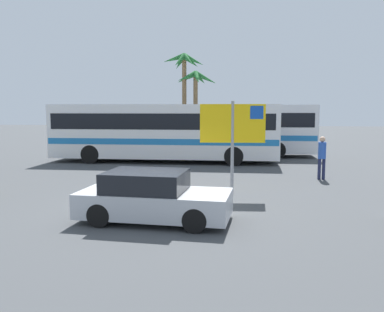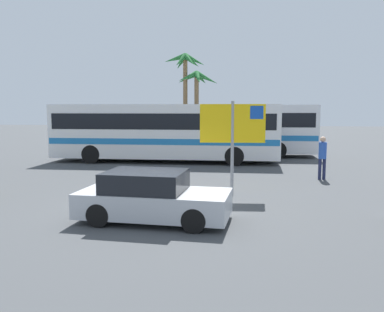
{
  "view_description": "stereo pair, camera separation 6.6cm",
  "coord_description": "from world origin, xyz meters",
  "px_view_note": "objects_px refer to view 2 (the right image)",
  "views": [
    {
      "loc": [
        2.19,
        -10.98,
        2.95
      ],
      "look_at": [
        0.6,
        3.1,
        1.3
      ],
      "focal_mm": 38.22,
      "sensor_mm": 36.0,
      "label": 1
    },
    {
      "loc": [
        2.26,
        -10.97,
        2.95
      ],
      "look_at": [
        0.6,
        3.1,
        1.3
      ],
      "focal_mm": 38.22,
      "sensor_mm": 36.0,
      "label": 2
    }
  ],
  "objects_px": {
    "bus_rear_coach": "(215,127)",
    "pedestrian_crossing_lot": "(322,154)",
    "ferry_sign": "(234,127)",
    "car_silver": "(152,197)",
    "bus_front_coach": "(165,130)"
  },
  "relations": [
    {
      "from": "ferry_sign",
      "to": "pedestrian_crossing_lot",
      "type": "xyz_separation_m",
      "value": [
        3.62,
        3.53,
        -1.26
      ]
    },
    {
      "from": "bus_front_coach",
      "to": "bus_rear_coach",
      "type": "xyz_separation_m",
      "value": [
        2.53,
        3.43,
        0.0
      ]
    },
    {
      "from": "bus_rear_coach",
      "to": "car_silver",
      "type": "relative_size",
      "value": 3.05
    },
    {
      "from": "car_silver",
      "to": "pedestrian_crossing_lot",
      "type": "xyz_separation_m",
      "value": [
        5.69,
        7.07,
        0.43
      ]
    },
    {
      "from": "car_silver",
      "to": "bus_front_coach",
      "type": "bearing_deg",
      "value": 103.74
    },
    {
      "from": "bus_front_coach",
      "to": "bus_rear_coach",
      "type": "distance_m",
      "value": 4.26
    },
    {
      "from": "bus_rear_coach",
      "to": "pedestrian_crossing_lot",
      "type": "relative_size",
      "value": 6.89
    },
    {
      "from": "ferry_sign",
      "to": "pedestrian_crossing_lot",
      "type": "relative_size",
      "value": 1.78
    },
    {
      "from": "bus_rear_coach",
      "to": "ferry_sign",
      "type": "distance_m",
      "value": 11.85
    },
    {
      "from": "car_silver",
      "to": "ferry_sign",
      "type": "bearing_deg",
      "value": 64.65
    },
    {
      "from": "bus_front_coach",
      "to": "pedestrian_crossing_lot",
      "type": "bearing_deg",
      "value": -32.49
    },
    {
      "from": "bus_rear_coach",
      "to": "ferry_sign",
      "type": "bearing_deg",
      "value": -83.29
    },
    {
      "from": "ferry_sign",
      "to": "car_silver",
      "type": "relative_size",
      "value": 0.79
    },
    {
      "from": "bus_front_coach",
      "to": "ferry_sign",
      "type": "relative_size",
      "value": 3.87
    },
    {
      "from": "car_silver",
      "to": "pedestrian_crossing_lot",
      "type": "height_order",
      "value": "pedestrian_crossing_lot"
    }
  ]
}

